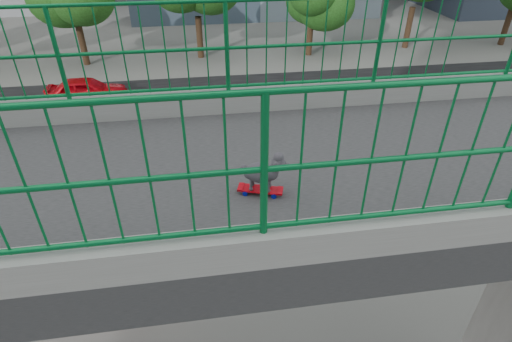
{
  "coord_description": "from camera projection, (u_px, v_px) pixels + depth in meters",
  "views": [
    {
      "loc": [
        3.63,
        3.61,
        9.32
      ],
      "look_at": [
        -0.08,
        4.17,
        6.86
      ],
      "focal_mm": 28.37,
      "sensor_mm": 36.0,
      "label": 1
    }
  ],
  "objects": [
    {
      "name": "poodle",
      "position": [
        263.0,
        171.0,
        3.76
      ],
      "size": [
        0.27,
        0.44,
        0.38
      ],
      "rotation": [
        0.0,
        0.0,
        -0.31
      ],
      "color": "#343136",
      "rests_on": "skateboard"
    },
    {
      "name": "road",
      "position": [
        123.0,
        150.0,
        18.41
      ],
      "size": [
        18.0,
        90.0,
        0.02
      ],
      "primitive_type": "cube",
      "color": "black",
      "rests_on": "ground"
    },
    {
      "name": "car_2",
      "position": [
        427.0,
        122.0,
        19.32
      ],
      "size": [
        2.26,
        4.91,
        1.36
      ],
      "primitive_type": "imported",
      "rotation": [
        0.0,
        0.0,
        3.14
      ],
      "color": "#96969B",
      "rests_on": "ground"
    },
    {
      "name": "car_5",
      "position": [
        82.0,
        245.0,
        12.16
      ],
      "size": [
        1.68,
        4.82,
        1.59
      ],
      "primitive_type": "imported",
      "color": "#BF0711",
      "rests_on": "ground"
    },
    {
      "name": "car_1",
      "position": [
        135.0,
        184.0,
        15.01
      ],
      "size": [
        1.46,
        4.17,
        1.38
      ],
      "primitive_type": "imported",
      "color": "white",
      "rests_on": "ground"
    },
    {
      "name": "car_3",
      "position": [
        390.0,
        96.0,
        21.91
      ],
      "size": [
        1.97,
        4.84,
        1.4
      ],
      "primitive_type": "imported",
      "rotation": [
        0.0,
        0.0,
        3.14
      ],
      "color": "#BF0711",
      "rests_on": "ground"
    },
    {
      "name": "car_6",
      "position": [
        377.0,
        162.0,
        16.15
      ],
      "size": [
        2.59,
        5.61,
        1.56
      ],
      "primitive_type": "imported",
      "color": "black",
      "rests_on": "ground"
    },
    {
      "name": "car_4",
      "position": [
        87.0,
        91.0,
        22.49
      ],
      "size": [
        1.73,
        4.31,
        1.47
      ],
      "primitive_type": "imported",
      "rotation": [
        0.0,
        0.0,
        3.14
      ],
      "color": "#BF0711",
      "rests_on": "ground"
    },
    {
      "name": "skateboard",
      "position": [
        260.0,
        190.0,
        3.88
      ],
      "size": [
        0.25,
        0.45,
        0.06
      ],
      "rotation": [
        0.0,
        0.0,
        -0.31
      ],
      "color": "red",
      "rests_on": "footbridge"
    }
  ]
}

